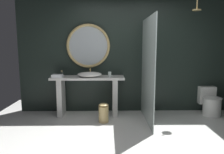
# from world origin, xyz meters

# --- Properties ---
(ground_plane) EXTENTS (5.76, 5.76, 0.00)m
(ground_plane) POSITION_xyz_m (0.00, 0.00, 0.00)
(ground_plane) COLOR silver
(back_wall_panel) EXTENTS (4.80, 0.10, 2.60)m
(back_wall_panel) POSITION_xyz_m (0.00, 1.90, 1.30)
(back_wall_panel) COLOR #1E2823
(back_wall_panel) RESTS_ON ground_plane
(vanity_counter) EXTENTS (1.55, 0.48, 0.84)m
(vanity_counter) POSITION_xyz_m (-0.84, 1.59, 0.54)
(vanity_counter) COLOR silver
(vanity_counter) RESTS_ON ground_plane
(vessel_sink) EXTENTS (0.52, 0.42, 0.16)m
(vessel_sink) POSITION_xyz_m (-0.80, 1.55, 0.89)
(vessel_sink) COLOR white
(vessel_sink) RESTS_ON vanity_counter
(tumbler_cup) EXTENTS (0.07, 0.07, 0.11)m
(tumbler_cup) POSITION_xyz_m (-0.37, 1.55, 0.90)
(tumbler_cup) COLOR silver
(tumbler_cup) RESTS_ON vanity_counter
(soap_dispenser) EXTENTS (0.06, 0.06, 0.14)m
(soap_dispenser) POSITION_xyz_m (-1.39, 1.55, 0.90)
(soap_dispenser) COLOR #282D28
(soap_dispenser) RESTS_ON vanity_counter
(round_wall_mirror) EXTENTS (0.96, 0.06, 0.96)m
(round_wall_mirror) POSITION_xyz_m (-0.84, 1.81, 1.49)
(round_wall_mirror) COLOR tan
(shower_glass_panel) EXTENTS (0.02, 1.33, 2.04)m
(shower_glass_panel) POSITION_xyz_m (0.37, 1.18, 1.02)
(shower_glass_panel) COLOR silver
(shower_glass_panel) RESTS_ON ground_plane
(rain_shower_head) EXTENTS (0.17, 0.17, 0.33)m
(rain_shower_head) POSITION_xyz_m (1.33, 1.34, 2.22)
(rain_shower_head) COLOR tan
(toilet) EXTENTS (0.39, 0.56, 0.59)m
(toilet) POSITION_xyz_m (1.83, 1.55, 0.26)
(toilet) COLOR white
(toilet) RESTS_ON ground_plane
(waste_bin) EXTENTS (0.20, 0.20, 0.38)m
(waste_bin) POSITION_xyz_m (-0.50, 1.12, 0.19)
(waste_bin) COLOR tan
(waste_bin) RESTS_ON ground_plane
(folded_hand_towel) EXTENTS (0.21, 0.18, 0.07)m
(folded_hand_towel) POSITION_xyz_m (-1.46, 1.45, 0.88)
(folded_hand_towel) COLOR white
(folded_hand_towel) RESTS_ON vanity_counter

